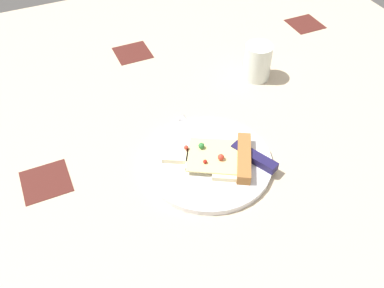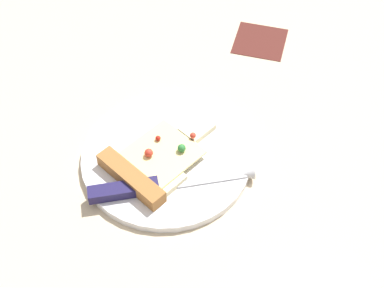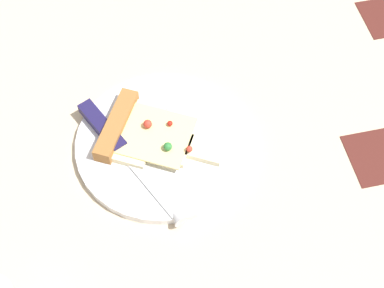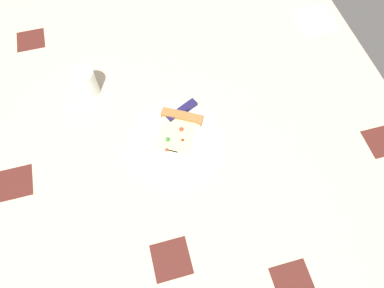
{
  "view_description": "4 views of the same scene",
  "coord_description": "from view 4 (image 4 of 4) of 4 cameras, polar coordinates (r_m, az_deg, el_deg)",
  "views": [
    {
      "loc": [
        57.77,
        -29.18,
        63.31
      ],
      "look_at": [
        3.55,
        -4.79,
        3.54
      ],
      "focal_mm": 39.81,
      "sensor_mm": 36.0,
      "label": 1
    },
    {
      "loc": [
        -10.98,
        48.89,
        69.67
      ],
      "look_at": [
        3.11,
        -4.11,
        3.37
      ],
      "focal_mm": 54.72,
      "sensor_mm": 36.0,
      "label": 2
    },
    {
      "loc": [
        -38.15,
        2.68,
        70.88
      ],
      "look_at": [
        3.43,
        -6.41,
        4.25
      ],
      "focal_mm": 53.23,
      "sensor_mm": 36.0,
      "label": 3
    },
    {
      "loc": [
        -0.36,
        -45.57,
        83.44
      ],
      "look_at": [
        10.23,
        -5.94,
        2.64
      ],
      "focal_mm": 31.12,
      "sensor_mm": 36.0,
      "label": 4
    }
  ],
  "objects": [
    {
      "name": "napkin",
      "position": [
        1.3,
        20.34,
        19.33
      ],
      "size": [
        13.2,
        13.2,
        0.4
      ],
      "primitive_type": "cube",
      "rotation": [
        0.0,
        0.0,
        -0.02
      ],
      "color": "white",
      "rests_on": "ground_plane"
    },
    {
      "name": "ground_plane",
      "position": [
        0.96,
        -6.8,
        0.52
      ],
      "size": [
        149.33,
        149.33,
        3.0
      ],
      "color": "#C6B293",
      "rests_on": "ground"
    },
    {
      "name": "pizza_slice",
      "position": [
        0.93,
        -2.2,
        2.43
      ],
      "size": [
        15.33,
        18.99,
        2.57
      ],
      "rotation": [
        0.0,
        0.0,
        2.63
      ],
      "color": "beige",
      "rests_on": "plate"
    },
    {
      "name": "plate",
      "position": [
        0.94,
        -2.59,
        0.66
      ],
      "size": [
        25.49,
        25.49,
        1.25
      ],
      "primitive_type": "cylinder",
      "color": "silver",
      "rests_on": "ground_plane"
    },
    {
      "name": "knife",
      "position": [
        0.95,
        -3.68,
        4.16
      ],
      "size": [
        22.55,
        12.26,
        2.45
      ],
      "rotation": [
        0.0,
        0.0,
        2.02
      ],
      "color": "silver",
      "rests_on": "plate"
    },
    {
      "name": "drinking_glass",
      "position": [
        1.04,
        -17.59,
        10.04
      ],
      "size": [
        6.56,
        6.56,
        8.9
      ],
      "primitive_type": "cylinder",
      "color": "silver",
      "rests_on": "ground_plane"
    }
  ]
}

